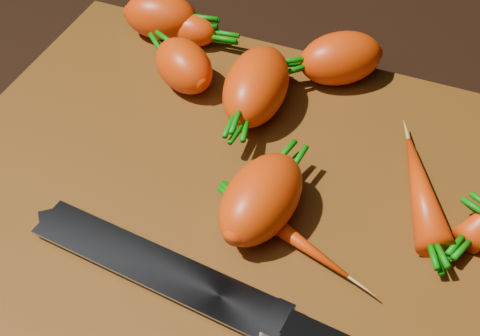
% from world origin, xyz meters
% --- Properties ---
extents(ground, '(2.00, 2.00, 0.01)m').
position_xyz_m(ground, '(0.00, 0.00, -0.01)').
color(ground, black).
extents(cutting_board, '(0.50, 0.40, 0.01)m').
position_xyz_m(cutting_board, '(0.00, 0.00, 0.01)').
color(cutting_board, '#5D350F').
rests_on(cutting_board, ground).
extents(carrot_0, '(0.08, 0.06, 0.05)m').
position_xyz_m(carrot_0, '(-0.15, 0.17, 0.04)').
color(carrot_0, '#E43500').
rests_on(carrot_0, cutting_board).
extents(carrot_1, '(0.08, 0.08, 0.05)m').
position_xyz_m(carrot_1, '(-0.10, 0.11, 0.04)').
color(carrot_1, '#E43500').
rests_on(carrot_1, cutting_board).
extents(carrot_2, '(0.06, 0.10, 0.06)m').
position_xyz_m(carrot_2, '(-0.02, 0.10, 0.04)').
color(carrot_2, '#E43500').
rests_on(carrot_2, cutting_board).
extents(carrot_3, '(0.06, 0.10, 0.05)m').
position_xyz_m(carrot_3, '(0.03, -0.02, 0.04)').
color(carrot_3, '#E43500').
rests_on(carrot_3, cutting_board).
extents(carrot_4, '(0.09, 0.09, 0.05)m').
position_xyz_m(carrot_4, '(0.04, 0.17, 0.04)').
color(carrot_4, '#E43500').
rests_on(carrot_4, cutting_board).
extents(carrot_5, '(0.05, 0.03, 0.03)m').
position_xyz_m(carrot_5, '(-0.12, 0.17, 0.03)').
color(carrot_5, '#E43500').
rests_on(carrot_5, cutting_board).
extents(carrot_8, '(0.11, 0.06, 0.02)m').
position_xyz_m(carrot_8, '(0.06, -0.03, 0.02)').
color(carrot_8, '#E43500').
rests_on(carrot_8, cutting_board).
extents(carrot_9, '(0.07, 0.11, 0.03)m').
position_xyz_m(carrot_9, '(0.14, 0.05, 0.03)').
color(carrot_9, '#E43500').
rests_on(carrot_9, cutting_board).
extents(knife, '(0.32, 0.06, 0.02)m').
position_xyz_m(knife, '(-0.01, -0.10, 0.02)').
color(knife, gray).
rests_on(knife, cutting_board).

